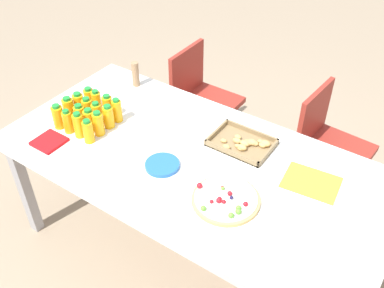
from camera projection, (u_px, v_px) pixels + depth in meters
ground_plane at (192, 249)px, 2.72m from camera, size 12.00×12.00×0.00m
party_table at (192, 167)px, 2.28m from camera, size 2.02×1.00×0.75m
chair_far_left at (200, 95)px, 3.16m from camera, size 0.40×0.40×0.83m
chair_far_right at (327, 141)px, 2.75m from camera, size 0.43×0.43×0.83m
juice_bottle_0 at (58, 117)px, 2.41m from camera, size 0.06×0.06×0.14m
juice_bottle_1 at (68, 122)px, 2.37m from camera, size 0.05×0.05×0.14m
juice_bottle_2 at (79, 125)px, 2.34m from camera, size 0.06×0.06×0.15m
juice_bottle_3 at (88, 131)px, 2.31m from camera, size 0.06×0.06×0.14m
juice_bottle_4 at (69, 109)px, 2.46m from camera, size 0.06×0.06×0.15m
juice_bottle_5 at (80, 116)px, 2.43m from camera, size 0.06×0.06×0.13m
juice_bottle_6 at (89, 120)px, 2.40m from camera, size 0.06×0.06×0.13m
juice_bottle_7 at (98, 124)px, 2.36m from camera, size 0.06×0.06×0.15m
juice_bottle_8 at (79, 104)px, 2.50m from camera, size 0.06×0.06×0.14m
juice_bottle_9 at (88, 109)px, 2.48m from camera, size 0.06×0.06×0.13m
juice_bottle_10 at (97, 113)px, 2.44m from camera, size 0.06×0.06×0.13m
juice_bottle_11 at (108, 117)px, 2.41m from camera, size 0.06×0.06×0.14m
juice_bottle_12 at (89, 98)px, 2.56m from camera, size 0.06×0.06×0.13m
juice_bottle_13 at (97, 102)px, 2.52m from camera, size 0.05×0.05×0.15m
juice_bottle_14 at (108, 107)px, 2.48m from camera, size 0.06×0.06×0.14m
juice_bottle_15 at (117, 111)px, 2.45m from camera, size 0.05×0.05×0.14m
fruit_pizza at (226, 200)px, 2.00m from camera, size 0.31×0.31×0.05m
snack_tray at (244, 143)px, 2.31m from camera, size 0.32×0.23×0.04m
plate_stack at (162, 165)px, 2.19m from camera, size 0.17×0.17×0.02m
napkin_stack at (49, 142)px, 2.33m from camera, size 0.15×0.15×0.02m
cardboard_tube at (136, 74)px, 2.74m from camera, size 0.04×0.04×0.16m
paper_folder at (311, 182)px, 2.10m from camera, size 0.28×0.23×0.01m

